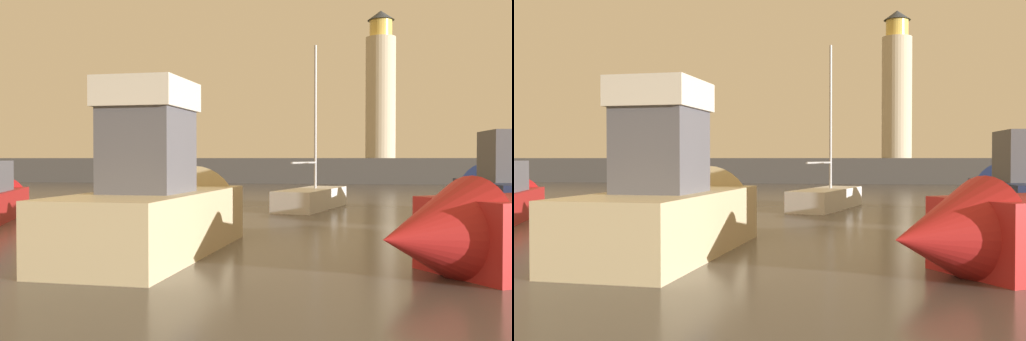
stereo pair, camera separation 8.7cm
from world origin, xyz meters
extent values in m
plane|color=#4C4742|center=(0.00, 27.08, 0.00)|extent=(220.00, 220.00, 0.00)
cube|color=#423F3D|center=(0.00, 54.17, 1.17)|extent=(88.78, 4.01, 2.34)
cylinder|color=beige|center=(5.91, 54.17, 7.91)|extent=(2.74, 2.74, 11.15)
cylinder|color=#F2CC59|center=(5.91, 54.17, 14.27)|extent=(2.06, 2.06, 1.56)
cone|color=#33383D|center=(5.91, 54.17, 15.50)|extent=(2.47, 2.47, 0.89)
cube|color=beige|center=(-2.48, 11.92, 0.75)|extent=(3.17, 7.23, 1.49)
cone|color=beige|center=(-2.14, 16.07, 0.82)|extent=(2.69, 2.54, 2.50)
cube|color=#595960|center=(-2.51, 11.51, 2.46)|extent=(1.85, 2.16, 1.93)
cube|color=silver|center=(-2.51, 11.51, 3.76)|extent=(2.03, 2.38, 0.67)
cone|color=#B21E1E|center=(-12.30, 22.24, 0.59)|extent=(2.31, 2.24, 1.85)
cone|color=#B21E1E|center=(3.53, 9.59, 0.83)|extent=(3.00, 3.05, 2.26)
cone|color=#1E284C|center=(8.19, 25.21, 0.80)|extent=(2.78, 2.62, 2.74)
cube|color=white|center=(0.71, 25.27, 0.46)|extent=(3.25, 6.25, 0.91)
cylinder|color=#B7B7BC|center=(0.86, 25.85, 4.22)|extent=(0.12, 0.12, 6.62)
cylinder|color=#B7B7BC|center=(0.43, 24.26, 2.10)|extent=(0.95, 3.21, 0.09)
camera|label=1|loc=(1.79, -1.73, 2.28)|focal=41.56mm
camera|label=2|loc=(1.88, -1.72, 2.28)|focal=41.56mm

